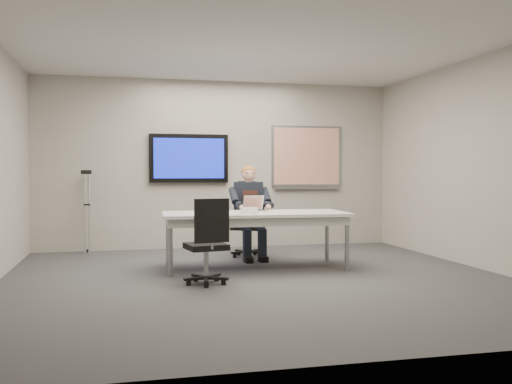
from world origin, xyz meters
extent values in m
cube|color=#39393C|center=(0.00, 0.00, 0.00)|extent=(6.00, 6.00, 0.02)
cube|color=silver|center=(0.00, 0.00, 2.80)|extent=(6.00, 6.00, 0.02)
cube|color=#A09A90|center=(0.00, 3.00, 1.40)|extent=(6.00, 0.02, 2.80)
cube|color=#A09A90|center=(0.00, -3.00, 1.40)|extent=(6.00, 0.02, 2.80)
cube|color=#A09A90|center=(3.00, 0.00, 1.40)|extent=(0.02, 6.00, 2.80)
cube|color=white|center=(0.12, 0.80, 0.72)|extent=(2.45, 1.11, 0.04)
cube|color=silver|center=(0.12, 0.80, 0.64)|extent=(2.35, 1.01, 0.10)
cylinder|color=gray|center=(-1.02, 0.43, 0.35)|extent=(0.06, 0.06, 0.70)
cylinder|color=gray|center=(1.23, 0.32, 0.35)|extent=(0.06, 0.06, 0.70)
cylinder|color=gray|center=(-0.98, 1.27, 0.35)|extent=(0.06, 0.06, 0.70)
cylinder|color=gray|center=(1.27, 1.17, 0.35)|extent=(0.06, 0.06, 0.70)
cube|color=black|center=(-0.50, 2.95, 1.50)|extent=(1.30, 0.08, 0.80)
cube|color=#0D1A99|center=(-0.50, 2.90, 1.50)|extent=(1.16, 0.01, 0.66)
cube|color=gray|center=(1.55, 2.98, 1.55)|extent=(1.25, 0.04, 1.05)
cube|color=silver|center=(1.55, 2.95, 1.55)|extent=(1.18, 0.01, 0.98)
cube|color=gray|center=(1.55, 2.94, 1.00)|extent=(1.18, 0.05, 0.04)
cylinder|color=gray|center=(0.25, 1.83, 0.27)|extent=(0.06, 0.06, 0.35)
cube|color=black|center=(0.25, 1.83, 0.45)|extent=(0.59, 0.59, 0.07)
cube|color=black|center=(0.34, 2.02, 0.77)|extent=(0.39, 0.22, 0.51)
cylinder|color=gray|center=(-0.66, -0.10, 0.26)|extent=(0.06, 0.06, 0.34)
cube|color=black|center=(-0.66, -0.10, 0.43)|extent=(0.50, 0.50, 0.07)
cube|color=black|center=(-0.62, -0.31, 0.74)|extent=(0.39, 0.11, 0.49)
cube|color=black|center=(0.25, 1.80, 0.83)|extent=(0.45, 0.29, 0.58)
cube|color=#331B15|center=(0.25, 1.67, 0.86)|extent=(0.22, 0.05, 0.28)
sphere|color=#ECAA90|center=(0.25, 1.77, 1.25)|extent=(0.21, 0.21, 0.21)
ellipsoid|color=brown|center=(0.25, 1.78, 1.28)|extent=(0.22, 0.22, 0.18)
cube|color=#B3B3B5|center=(0.18, 0.99, 0.75)|extent=(0.32, 0.25, 0.02)
cube|color=black|center=(0.18, 0.98, 0.76)|extent=(0.27, 0.18, 0.00)
cube|color=#B3B3B5|center=(0.18, 1.13, 0.85)|extent=(0.30, 0.12, 0.19)
cube|color=#AC2712|center=(0.18, 1.12, 0.86)|extent=(0.26, 0.10, 0.16)
cylinder|color=black|center=(0.03, 0.51, 0.75)|extent=(0.02, 0.15, 0.01)
camera|label=1|loc=(-1.58, -6.49, 1.27)|focal=40.00mm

